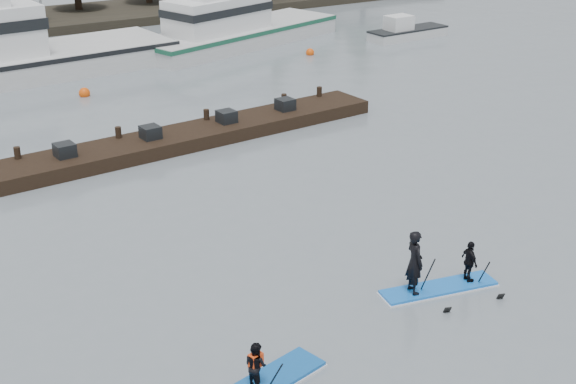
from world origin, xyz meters
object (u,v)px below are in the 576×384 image
paddleboard_solo (256,380)px  paddleboard_duo (434,269)px  floating_dock (196,135)px  fishing_boat_medium (233,36)px

paddleboard_solo → paddleboard_duo: (6.22, 1.35, 0.34)m
floating_dock → paddleboard_solo: paddleboard_solo is taller
fishing_boat_medium → floating_dock: 17.70m
floating_dock → paddleboard_duo: 14.38m
fishing_boat_medium → paddleboard_duo: bearing=-124.7°
paddleboard_solo → fishing_boat_medium: bearing=49.7°
floating_dock → paddleboard_solo: (-5.97, -15.72, 0.05)m
floating_dock → paddleboard_solo: 16.81m
fishing_boat_medium → paddleboard_duo: fishing_boat_medium is taller
fishing_boat_medium → floating_dock: fishing_boat_medium is taller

